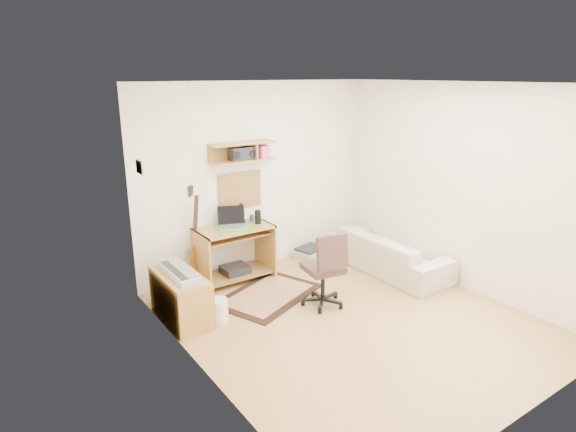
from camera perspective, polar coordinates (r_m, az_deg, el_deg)
floor at (r=5.65m, az=7.50°, el=-12.12°), size 3.60×4.00×0.01m
ceiling at (r=4.96m, az=8.67°, el=15.37°), size 3.60×4.00×0.01m
back_wall at (r=6.72m, az=-3.60°, el=4.58°), size 3.60×0.01×2.60m
left_wall at (r=4.19m, az=-10.50°, el=-3.13°), size 0.01×4.00×2.60m
right_wall at (r=6.48m, az=19.92°, el=3.17°), size 0.01×4.00×2.60m
wall_shelf at (r=6.38m, az=-5.37°, el=7.56°), size 0.90×0.25×0.26m
cork_board at (r=6.58m, az=-5.70°, el=3.11°), size 0.64×0.03×0.49m
wall_photo at (r=5.46m, az=-17.17°, el=5.56°), size 0.02×0.20×0.15m
desk at (r=6.48m, az=-6.34°, el=-4.47°), size 1.00×0.55×0.75m
laptop at (r=6.29m, az=-6.64°, el=-0.24°), size 0.46×0.46×0.27m
speaker at (r=6.45m, az=-3.59°, el=-0.11°), size 0.08×0.08×0.19m
desk_lamp at (r=6.54m, az=-5.38°, el=0.47°), size 0.09×0.09×0.27m
pencil_cup at (r=6.59m, az=-4.30°, el=-0.22°), size 0.06×0.06×0.09m
boombox at (r=6.38m, az=-5.48°, el=7.37°), size 0.33×0.15×0.17m
rug at (r=6.15m, az=-2.36°, el=-9.30°), size 1.52×1.27×0.02m
task_chair at (r=5.75m, az=4.19°, el=-6.18°), size 0.56×0.56×0.95m
cabinet at (r=5.62m, az=-12.61°, el=-9.36°), size 0.40×0.90×0.55m
music_keyboard at (r=5.49m, az=-12.82°, el=-6.48°), size 0.22×0.72×0.06m
guitar at (r=6.31m, az=-10.68°, el=-2.45°), size 0.38×0.27×1.33m
waste_basket at (r=5.55m, az=-8.29°, el=-11.06°), size 0.30×0.30×0.27m
printer at (r=7.30m, az=2.68°, el=-4.35°), size 0.49×0.42×0.16m
sofa at (r=6.90m, az=11.80°, el=-3.55°), size 0.54×1.83×0.72m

